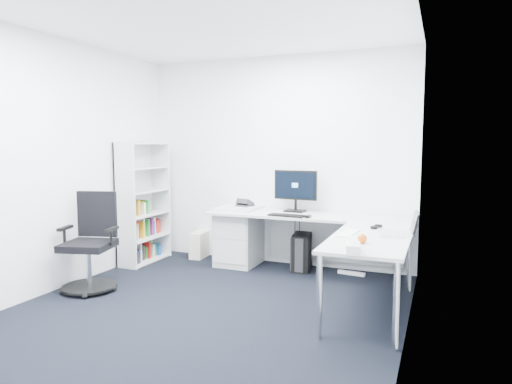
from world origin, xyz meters
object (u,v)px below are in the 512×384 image
at_px(task_chair, 88,243).
at_px(monitor, 295,190).
at_px(l_desk, 300,250).
at_px(bookshelf, 144,203).
at_px(laptop, 392,222).

relative_size(task_chair, monitor, 1.89).
distance_m(l_desk, monitor, 0.83).
relative_size(l_desk, bookshelf, 1.56).
xyz_separation_m(l_desk, task_chair, (-1.99, -1.20, 0.16)).
bearing_deg(l_desk, laptop, -28.05).
bearing_deg(l_desk, task_chair, -148.90).
height_order(task_chair, laptop, task_chair).
height_order(task_chair, monitor, monitor).
relative_size(l_desk, task_chair, 2.36).
bearing_deg(task_chair, bookshelf, 83.53).
distance_m(task_chair, laptop, 3.14).
height_order(bookshelf, laptop, bookshelf).
relative_size(l_desk, laptop, 7.52).
xyz_separation_m(bookshelf, monitor, (1.96, 0.44, 0.20)).
distance_m(bookshelf, task_chair, 1.29).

